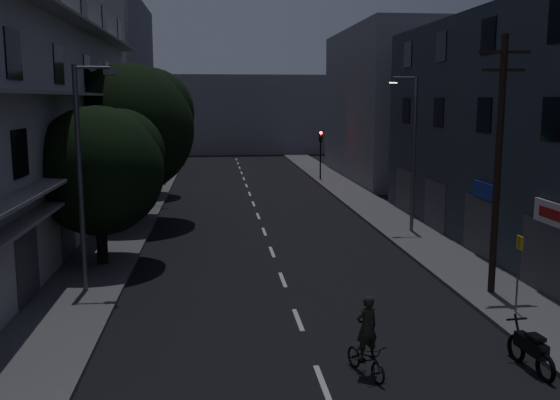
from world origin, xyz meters
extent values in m
plane|color=black|center=(0.00, 25.00, 0.00)|extent=(160.00, 160.00, 0.00)
cube|color=#565659|center=(-7.50, 25.00, 0.07)|extent=(3.00, 90.00, 0.15)
cube|color=#565659|center=(7.50, 25.00, 0.07)|extent=(3.00, 90.00, 0.15)
cube|color=beige|center=(0.00, 2.00, 0.01)|extent=(0.15, 2.00, 0.01)
cube|color=beige|center=(0.00, 6.50, 0.01)|extent=(0.15, 2.00, 0.01)
cube|color=beige|center=(0.00, 11.00, 0.01)|extent=(0.15, 2.00, 0.01)
cube|color=beige|center=(0.00, 15.50, 0.01)|extent=(0.15, 2.00, 0.01)
cube|color=beige|center=(0.00, 20.00, 0.01)|extent=(0.15, 2.00, 0.01)
cube|color=beige|center=(0.00, 24.50, 0.01)|extent=(0.15, 2.00, 0.01)
cube|color=beige|center=(0.00, 29.00, 0.01)|extent=(0.15, 2.00, 0.01)
cube|color=beige|center=(0.00, 33.50, 0.01)|extent=(0.15, 2.00, 0.01)
cube|color=beige|center=(0.00, 38.00, 0.01)|extent=(0.15, 2.00, 0.01)
cube|color=beige|center=(0.00, 42.50, 0.01)|extent=(0.15, 2.00, 0.01)
cube|color=beige|center=(0.00, 47.00, 0.01)|extent=(0.15, 2.00, 0.01)
cube|color=beige|center=(0.00, 51.50, 0.01)|extent=(0.15, 2.00, 0.01)
cube|color=beige|center=(0.00, 56.00, 0.01)|extent=(0.15, 2.00, 0.01)
cube|color=beige|center=(0.00, 60.50, 0.01)|extent=(0.15, 2.00, 0.01)
cube|color=#B1B1AC|center=(-12.00, 18.00, 7.00)|extent=(6.00, 36.00, 14.00)
cube|color=black|center=(-8.98, 9.00, 2.00)|extent=(0.06, 1.60, 1.60)
cube|color=black|center=(-8.98, 15.00, 2.00)|extent=(0.06, 1.60, 1.60)
cube|color=black|center=(-8.98, 21.00, 2.00)|extent=(0.06, 1.60, 1.60)
cube|color=black|center=(-8.98, 27.00, 2.00)|extent=(0.06, 1.60, 1.60)
cube|color=black|center=(-8.98, 33.00, 2.00)|extent=(0.06, 1.60, 1.60)
cube|color=black|center=(-8.98, 9.00, 5.20)|extent=(0.06, 1.60, 1.60)
cube|color=black|center=(-8.98, 15.00, 5.20)|extent=(0.06, 1.60, 1.60)
cube|color=black|center=(-8.98, 21.00, 5.20)|extent=(0.06, 1.60, 1.60)
cube|color=black|center=(-8.98, 27.00, 5.20)|extent=(0.06, 1.60, 1.60)
cube|color=black|center=(-8.98, 33.00, 5.20)|extent=(0.06, 1.60, 1.60)
cube|color=black|center=(-8.98, 9.00, 8.40)|extent=(0.06, 1.60, 1.60)
cube|color=black|center=(-8.98, 15.00, 8.40)|extent=(0.06, 1.60, 1.60)
cube|color=black|center=(-8.98, 21.00, 8.40)|extent=(0.06, 1.60, 1.60)
cube|color=black|center=(-8.98, 27.00, 8.40)|extent=(0.06, 1.60, 1.60)
cube|color=black|center=(-8.98, 33.00, 8.40)|extent=(0.06, 1.60, 1.60)
cube|color=black|center=(-8.98, 21.00, 11.60)|extent=(0.06, 1.60, 1.60)
cube|color=black|center=(-8.98, 27.00, 11.60)|extent=(0.06, 1.60, 1.60)
cube|color=black|center=(-8.98, 33.00, 11.60)|extent=(0.06, 1.60, 1.60)
cube|color=gray|center=(-8.50, 18.00, 4.00)|extent=(1.00, 32.40, 0.12)
cube|color=gray|center=(-8.50, 18.00, 7.20)|extent=(1.00, 32.40, 0.12)
cube|color=gray|center=(-8.50, 18.00, 10.40)|extent=(1.00, 32.40, 0.12)
cube|color=gray|center=(-8.60, 18.00, 3.10)|extent=(0.80, 32.40, 0.12)
cube|color=#424247|center=(-8.97, 9.00, 1.40)|extent=(0.06, 2.40, 2.40)
cube|color=#424247|center=(-8.97, 15.00, 1.40)|extent=(0.06, 2.40, 2.40)
cube|color=#424247|center=(-8.97, 21.00, 1.40)|extent=(0.06, 2.40, 2.40)
cube|color=#424247|center=(-8.97, 27.00, 1.40)|extent=(0.06, 2.40, 2.40)
cube|color=#424247|center=(-8.97, 33.00, 1.40)|extent=(0.06, 2.40, 2.40)
cube|color=#2D333D|center=(12.00, 14.00, 5.50)|extent=(6.00, 28.00, 11.00)
cube|color=black|center=(8.98, 8.00, 6.30)|extent=(0.06, 1.40, 1.50)
cube|color=black|center=(8.98, 13.50, 6.30)|extent=(0.06, 1.40, 1.50)
cube|color=black|center=(8.98, 19.00, 6.30)|extent=(0.06, 1.40, 1.50)
cube|color=black|center=(8.98, 24.50, 6.30)|extent=(0.06, 1.40, 1.50)
cube|color=black|center=(8.98, 8.00, 9.60)|extent=(0.06, 1.40, 1.50)
cube|color=black|center=(8.98, 13.50, 9.60)|extent=(0.06, 1.40, 1.50)
cube|color=black|center=(8.98, 19.00, 9.60)|extent=(0.06, 1.40, 1.50)
cube|color=black|center=(8.98, 24.50, 9.60)|extent=(0.06, 1.40, 1.50)
cube|color=#424247|center=(8.97, 8.00, 1.40)|extent=(0.06, 3.00, 2.60)
cube|color=#424247|center=(8.97, 13.50, 1.40)|extent=(0.06, 3.00, 2.60)
cube|color=#424247|center=(8.97, 19.00, 1.40)|extent=(0.06, 3.00, 2.60)
cube|color=#424247|center=(8.97, 24.50, 1.40)|extent=(0.06, 3.00, 2.60)
cube|color=silver|center=(8.90, 7.50, 3.10)|extent=(0.12, 2.20, 0.80)
cube|color=#B21414|center=(8.82, 7.50, 3.10)|extent=(0.02, 1.40, 0.36)
cube|color=navy|center=(8.90, 13.00, 3.10)|extent=(0.12, 2.00, 0.70)
cube|color=slate|center=(-12.00, 48.00, 8.00)|extent=(6.00, 20.00, 16.00)
cube|color=slate|center=(12.00, 42.00, 6.50)|extent=(6.00, 20.00, 13.00)
cube|color=slate|center=(0.00, 70.00, 5.00)|extent=(24.00, 8.00, 10.00)
cylinder|color=black|center=(-7.32, 13.73, 1.93)|extent=(0.44, 0.44, 3.56)
sphere|color=black|center=(-7.32, 13.73, 4.07)|extent=(5.34, 5.34, 5.34)
sphere|color=black|center=(-6.52, 14.40, 4.73)|extent=(3.74, 3.74, 3.74)
sphere|color=black|center=(-7.99, 13.20, 4.47)|extent=(3.47, 3.47, 3.47)
cylinder|color=black|center=(-7.21, 22.58, 2.51)|extent=(0.44, 0.44, 4.73)
sphere|color=black|center=(-7.21, 22.58, 5.35)|extent=(7.12, 7.12, 7.12)
sphere|color=black|center=(-6.14, 23.47, 6.24)|extent=(4.98, 4.98, 4.98)
sphere|color=black|center=(-8.10, 21.87, 5.88)|extent=(4.63, 4.63, 4.63)
cylinder|color=black|center=(-7.43, 32.66, 1.80)|extent=(0.44, 0.44, 3.30)
sphere|color=black|center=(-7.43, 32.66, 3.78)|extent=(4.93, 4.93, 4.93)
sphere|color=black|center=(-6.68, 33.28, 4.40)|extent=(3.45, 3.45, 3.45)
sphere|color=black|center=(-8.04, 32.17, 4.15)|extent=(3.21, 3.21, 3.21)
cylinder|color=black|center=(6.54, 40.59, 1.75)|extent=(0.12, 0.12, 3.20)
cube|color=black|center=(6.54, 40.59, 3.80)|extent=(0.28, 0.22, 0.90)
sphere|color=#FF0C05|center=(6.54, 40.44, 4.13)|extent=(0.22, 0.22, 0.22)
sphere|color=#3F330C|center=(6.54, 40.44, 3.83)|extent=(0.22, 0.22, 0.22)
sphere|color=black|center=(6.54, 40.44, 3.53)|extent=(0.22, 0.22, 0.22)
cylinder|color=black|center=(-6.63, 38.97, 1.75)|extent=(0.12, 0.12, 3.20)
cube|color=black|center=(-6.63, 38.97, 3.80)|extent=(0.28, 0.22, 0.90)
sphere|color=black|center=(-6.63, 38.82, 4.13)|extent=(0.22, 0.22, 0.22)
sphere|color=#3F330C|center=(-6.63, 38.82, 3.83)|extent=(0.22, 0.22, 0.22)
sphere|color=#0CFF26|center=(-6.63, 38.82, 3.53)|extent=(0.22, 0.22, 0.22)
cylinder|color=#585A60|center=(-7.30, 9.98, 4.15)|extent=(0.18, 0.18, 8.00)
cylinder|color=#585A60|center=(-6.70, 9.98, 8.05)|extent=(1.20, 0.10, 0.10)
cube|color=#585A60|center=(-6.10, 9.98, 7.90)|extent=(0.45, 0.25, 0.18)
cube|color=#4C4C4C|center=(-6.10, 9.98, 7.80)|extent=(0.35, 0.18, 0.04)
cylinder|color=slate|center=(7.67, 18.78, 4.15)|extent=(0.18, 0.18, 8.00)
cylinder|color=slate|center=(7.07, 18.78, 8.05)|extent=(1.20, 0.10, 0.10)
cube|color=slate|center=(6.47, 18.78, 7.90)|extent=(0.45, 0.25, 0.18)
cube|color=#FFD88C|center=(6.47, 18.78, 7.80)|extent=(0.35, 0.18, 0.04)
cylinder|color=#595B60|center=(-6.97, 29.44, 4.15)|extent=(0.18, 0.18, 8.00)
cylinder|color=#595B60|center=(-6.37, 29.44, 8.05)|extent=(1.20, 0.10, 0.10)
cube|color=#595B60|center=(-5.77, 29.44, 7.90)|extent=(0.45, 0.25, 0.18)
cube|color=#4C4C4C|center=(-5.77, 29.44, 7.80)|extent=(0.35, 0.18, 0.04)
cylinder|color=black|center=(7.21, 8.22, 4.65)|extent=(0.24, 0.24, 9.00)
cube|color=black|center=(7.21, 8.22, 8.55)|extent=(1.80, 0.10, 0.10)
cube|color=black|center=(7.21, 8.22, 7.95)|extent=(1.50, 0.10, 0.10)
cylinder|color=#595B60|center=(7.06, 6.06, 1.40)|extent=(0.06, 0.06, 2.50)
cube|color=yellow|center=(7.06, 6.06, 2.45)|extent=(0.05, 0.35, 0.45)
torus|color=black|center=(5.57, 1.52, 0.32)|extent=(0.19, 0.77, 0.77)
torus|color=black|center=(5.44, 2.81, 0.32)|extent=(0.19, 0.77, 0.77)
cube|color=black|center=(5.50, 2.17, 0.67)|extent=(0.38, 1.21, 0.38)
cube|color=black|center=(5.52, 2.00, 0.95)|extent=(0.37, 0.52, 0.11)
cylinder|color=black|center=(5.45, 2.76, 0.81)|extent=(0.11, 0.47, 0.91)
cube|color=black|center=(5.44, 2.87, 1.13)|extent=(0.60, 0.10, 0.04)
imported|color=black|center=(1.17, 2.30, 0.44)|extent=(1.12, 1.77, 0.88)
imported|color=black|center=(1.17, 2.30, 1.28)|extent=(0.72, 0.59, 1.68)
camera|label=1|loc=(-2.59, -12.38, 6.97)|focal=40.00mm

